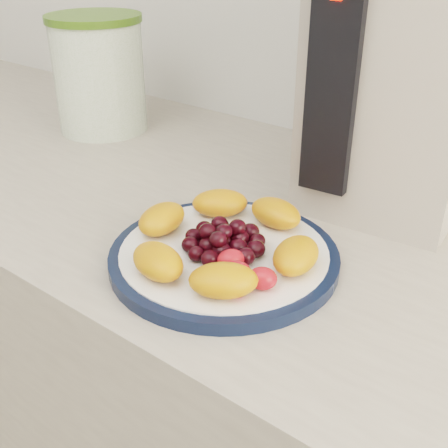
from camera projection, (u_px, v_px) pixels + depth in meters
The scene contains 9 objects.
counter at pixel (225, 421), 1.01m from camera, with size 3.50×0.60×0.90m, color #B4A998.
cabinet_face at pixel (225, 433), 1.02m from camera, with size 3.48×0.58×0.84m, color brown.
plate_rim at pixel (224, 257), 0.64m from camera, with size 0.26×0.26×0.01m, color #0F1B33.
plate_face at pixel (224, 256), 0.64m from camera, with size 0.24×0.24×0.02m, color white.
canister at pixel (100, 78), 1.00m from camera, with size 0.16×0.16×0.19m, color #376613.
canister_lid at pixel (93, 18), 0.95m from camera, with size 0.16×0.16×0.01m, color #496D21.
appliance_body at pixel (410, 72), 0.72m from camera, with size 0.19×0.27×0.34m, color #B3A89B.
appliance_panel at pixel (332, 88), 0.64m from camera, with size 0.06×0.02×0.25m, color black.
fruit_plate at pixel (224, 240), 0.62m from camera, with size 0.22×0.22×0.03m.
Camera 1 is at (0.44, 0.63, 1.25)m, focal length 45.00 mm.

